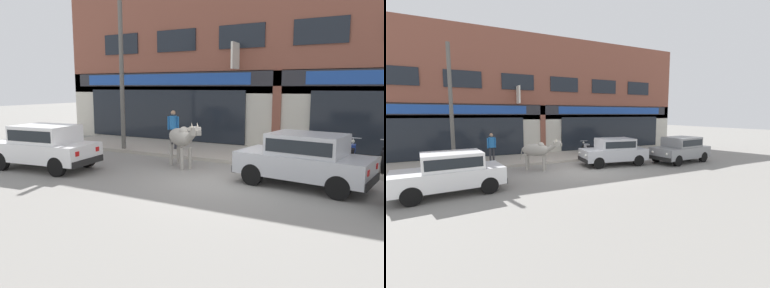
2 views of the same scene
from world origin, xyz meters
The scene contains 12 objects.
ground_plane centered at (0.00, 0.00, 0.00)m, with size 90.00×90.00×0.00m, color gray.
sidewalk centered at (0.00, 3.95, 0.07)m, with size 19.00×3.50×0.13m, color #A8A093.
shop_building centered at (0.00, 5.96, 3.81)m, with size 23.00×1.40×8.06m.
cow centered at (-1.86, 0.93, 1.01)m, with size 1.88×1.41×1.61m.
car_0 centered at (6.23, -0.62, 0.81)m, with size 3.73×1.96×1.46m.
car_1 centered at (-5.70, -1.42, 0.81)m, with size 3.73×1.97×1.46m.
car_2 centered at (2.30, 0.41, 0.81)m, with size 3.76×2.08×1.46m.
motorcycle_0 centered at (2.27, 3.39, 0.52)m, with size 0.52×1.81×0.88m.
motorcycle_1 centered at (3.20, 3.18, 0.52)m, with size 0.52×1.81×0.88m.
motorcycle_2 centered at (4.23, 3.20, 0.52)m, with size 0.52×1.81×0.88m.
pedestrian centered at (-3.70, 3.43, 1.12)m, with size 0.49×0.32×1.60m.
utility_pole centered at (-5.59, 2.50, 3.12)m, with size 0.18×0.18×5.96m, color #595651.
Camera 2 is at (-5.58, -11.22, 2.77)m, focal length 24.00 mm.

